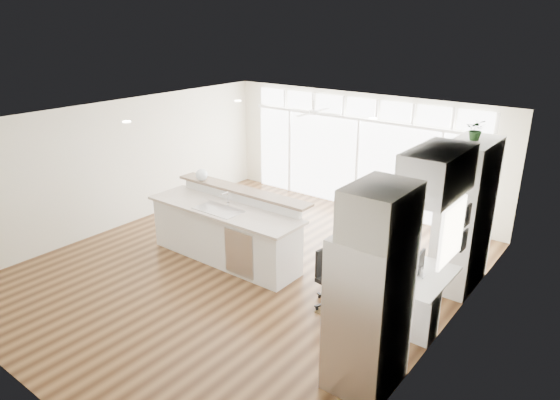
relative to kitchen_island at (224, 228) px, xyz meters
The scene contains 24 objects.
floor 0.86m from the kitchen_island, ahead, with size 7.00×8.00×0.02m, color #442915.
ceiling 2.15m from the kitchen_island, ahead, with size 7.00×8.00×0.02m, color white.
wall_back 4.07m from the kitchen_island, 81.66° to the left, with size 7.00×0.04×2.70m, color white.
wall_front 4.14m from the kitchen_island, 81.81° to the right, with size 7.00×0.04×2.70m, color white.
wall_left 3.01m from the kitchen_island, behind, with size 0.04×8.00×2.70m, color white.
wall_right 4.14m from the kitchen_island, ahead, with size 0.04×8.00×2.70m, color white.
glass_wall 3.97m from the kitchen_island, 81.54° to the left, with size 5.80×0.06×2.08m, color white.
transom_row 4.32m from the kitchen_island, 81.54° to the left, with size 5.90×0.06×0.40m, color white.
desk_window 4.15m from the kitchen_island, ahead, with size 0.04×0.85×0.85m, color silver.
ceiling_fan 3.33m from the kitchen_island, 88.32° to the left, with size 1.16×1.16×0.32m, color white.
recessed_lights 2.14m from the kitchen_island, 15.78° to the left, with size 3.40×3.00×0.02m, color beige.
oven_cabinet 4.19m from the kitchen_island, 25.19° to the left, with size 0.64×1.20×2.50m, color white.
desk_nook 3.73m from the kitchen_island, ahead, with size 0.72×1.30×0.76m, color white.
upper_cabinets 4.14m from the kitchen_island, ahead, with size 0.64×1.30×0.64m, color white.
refrigerator 3.96m from the kitchen_island, 20.58° to the right, with size 0.76×0.90×2.00m, color silver.
fridge_cabinet 4.33m from the kitchen_island, 20.28° to the right, with size 0.64×0.90×0.60m, color white.
framed_photos 4.21m from the kitchen_island, 12.34° to the left, with size 0.06×0.22×0.80m, color black.
kitchen_island is the anchor object (origin of this frame).
rug 2.87m from the kitchen_island, ahead, with size 0.91×0.66×0.01m, color #352410.
office_chair 2.49m from the kitchen_island, ahead, with size 0.49×0.45×0.93m, color black.
fishbowl 1.27m from the kitchen_island, 157.13° to the left, with size 0.24×0.24×0.24m, color white.
monitor 3.65m from the kitchen_island, ahead, with size 0.07×0.43×0.36m, color black.
keyboard 3.47m from the kitchen_island, ahead, with size 0.12×0.32×0.02m, color white.
potted_plant 4.60m from the kitchen_island, 25.19° to the left, with size 0.30×0.33×0.26m, color #2B5926.
Camera 1 is at (5.38, -6.02, 4.30)m, focal length 32.00 mm.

